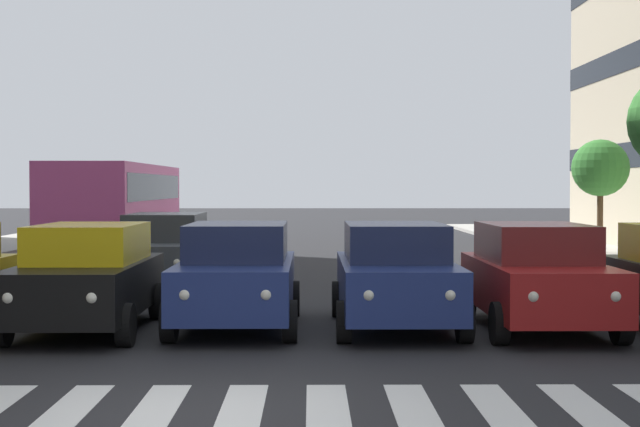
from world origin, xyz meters
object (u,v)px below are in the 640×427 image
Objects in this scene: bus_behind_traffic at (117,201)px; street_tree_3 at (600,169)px; car_4 at (87,276)px; car_3 at (237,274)px; car_1 at (537,275)px; car_2 at (396,275)px; car_row2_0 at (165,251)px.

bus_behind_traffic is 2.83× the size of street_tree_3.
car_4 is at bearing 50.70° from street_tree_3.
car_1 is at bearing 177.11° from car_3.
street_tree_3 is (-8.10, -15.72, 2.02)m from car_2.
car_1 is at bearing -179.24° from car_4.
street_tree_3 is (-5.82, -15.89, 2.02)m from car_1.
car_1 is 7.27m from car_4.
car_row2_0 is at bearing -70.30° from car_3.
car_3 is (4.89, -0.25, 0.00)m from car_1.
car_3 is 19.06m from street_tree_3.
car_1 is at bearing 69.90° from street_tree_3.
bus_behind_traffic reaches higher than car_2.
car_2 is 2.60m from car_3.
car_row2_0 is 9.56m from bus_behind_traffic.
car_2 is 0.42× the size of bus_behind_traffic.
car_4 is 15.38m from bus_behind_traffic.
street_tree_3 is at bearing -142.12° from car_row2_0.
car_2 is 7.43m from car_row2_0.
car_1 is 9.15m from car_row2_0.
car_1 and car_row2_0 have the same top height.
car_3 is 1.00× the size of car_4.
car_2 and car_3 have the same top height.
car_3 is 2.41m from car_4.
car_4 is 6.08m from car_row2_0.
car_4 is 1.20× the size of street_tree_3.
bus_behind_traffic is at bearing -71.57° from car_3.
car_3 and car_row2_0 have the same top height.
car_1 is at bearing 139.27° from car_row2_0.
car_row2_0 is at bearing -40.73° from car_1.
street_tree_3 is at bearing -129.30° from car_4.
car_1 is 0.42× the size of bus_behind_traffic.
car_2 is 1.00× the size of car_3.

